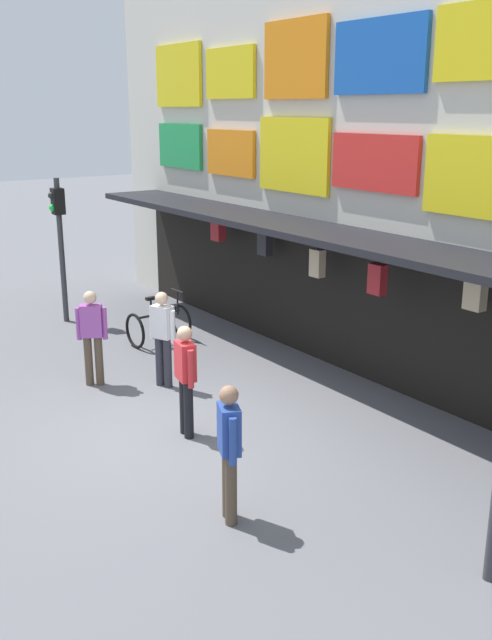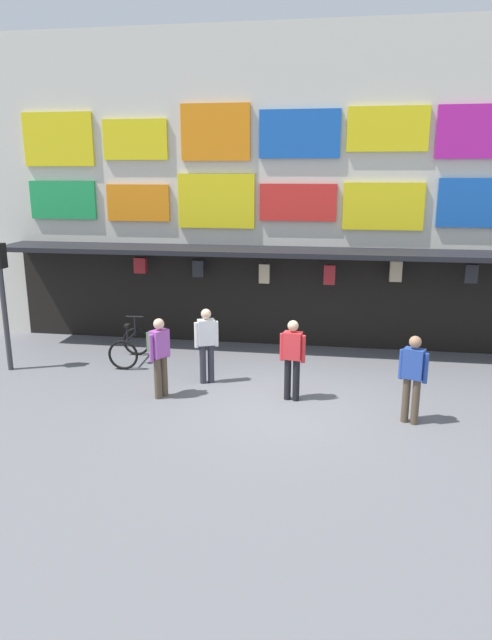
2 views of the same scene
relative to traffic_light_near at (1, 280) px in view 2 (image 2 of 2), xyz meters
name	(u,v)px [view 2 (image 2 of 2)]	position (x,y,z in m)	size (l,w,h in m)	color
ground_plane	(280,402)	(6.49, -0.96, -2.14)	(80.00, 80.00, 0.00)	slate
shopfront	(300,194)	(6.49, 3.61, 1.82)	(18.00, 2.60, 8.00)	beige
traffic_light_near	(1,280)	(0.00, 0.00, 0.00)	(0.30, 0.33, 3.20)	#38383D
bicycle_parked	(130,347)	(2.62, 0.97, -1.75)	(0.78, 1.19, 1.05)	black
pedestrian_in_blue	(292,356)	(6.70, -0.79, -1.19)	(0.52, 0.28, 1.68)	black
pedestrian_in_red	(159,352)	(4.01, -1.05, -1.16)	(0.47, 0.48, 1.68)	brown
pedestrian_in_purple	(413,375)	(8.95, -1.54, -1.19)	(0.50, 0.34, 1.68)	brown
pedestrian_in_white	(207,342)	(4.78, -0.11, -1.19)	(0.50, 0.34, 1.68)	#2D2D38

